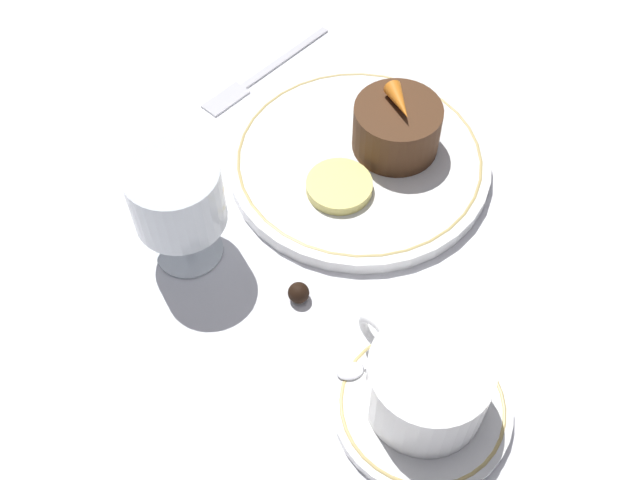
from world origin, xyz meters
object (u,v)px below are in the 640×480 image
object	(u,v)px
dinner_plate	(359,161)
dessert_cake	(397,128)
wine_glass	(177,200)
fork	(255,77)
coffee_cup	(427,383)

from	to	relation	value
dinner_plate	dessert_cake	xyz separation A→B (m)	(-0.01, -0.04, 0.03)
dinner_plate	wine_glass	size ratio (longest dim) A/B	2.34
wine_glass	fork	bearing A→B (deg)	-53.67
dinner_plate	fork	size ratio (longest dim) A/B	1.41
dinner_plate	coffee_cup	distance (m)	0.25
fork	dessert_cake	size ratio (longest dim) A/B	2.16
dinner_plate	coffee_cup	world-z (taller)	coffee_cup
dinner_plate	fork	xyz separation A→B (m)	(0.16, -0.00, -0.01)
wine_glass	fork	distance (m)	0.24
coffee_cup	wine_glass	bearing A→B (deg)	11.36
coffee_cup	wine_glass	xyz separation A→B (m)	(0.24, 0.05, 0.03)
dinner_plate	fork	distance (m)	0.16
fork	dessert_cake	distance (m)	0.18
wine_glass	dessert_cake	bearing A→B (deg)	-100.31
fork	dessert_cake	xyz separation A→B (m)	(-0.18, -0.03, 0.04)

